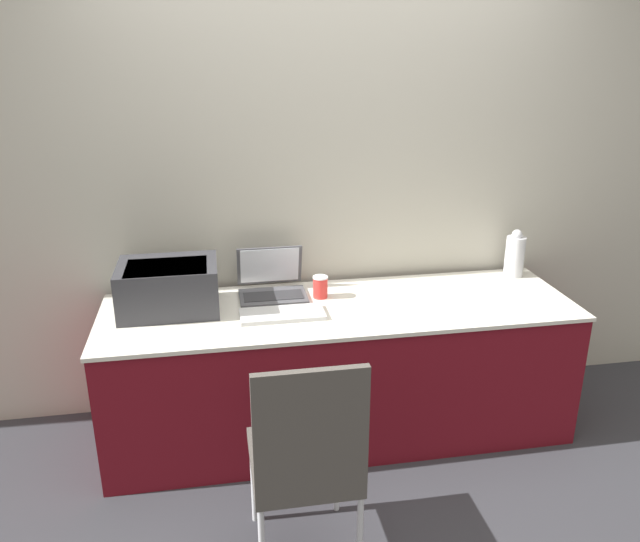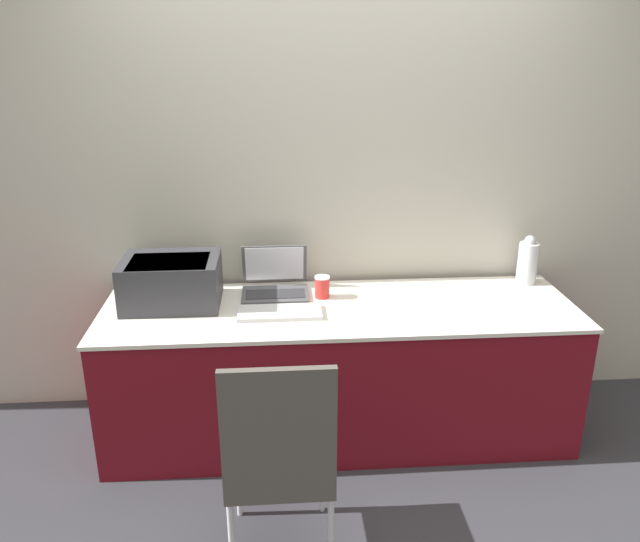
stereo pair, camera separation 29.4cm
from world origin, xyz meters
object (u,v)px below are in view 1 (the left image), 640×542
at_px(laptop_left, 272,285).
at_px(metal_pitcher, 515,255).
at_px(external_keyboard, 282,314).
at_px(chair, 306,454).
at_px(printer, 169,285).
at_px(coffee_cup, 320,287).

distance_m(laptop_left, metal_pitcher, 1.38).
relative_size(external_keyboard, chair, 0.42).
height_order(external_keyboard, metal_pitcher, metal_pitcher).
distance_m(external_keyboard, chair, 0.86).
relative_size(printer, external_keyboard, 1.17).
relative_size(printer, metal_pitcher, 1.77).
relative_size(printer, coffee_cup, 4.15).
xyz_separation_m(coffee_cup, metal_pitcher, (1.13, 0.13, 0.06)).
height_order(printer, metal_pitcher, metal_pitcher).
xyz_separation_m(printer, metal_pitcher, (1.89, 0.16, -0.01)).
bearing_deg(metal_pitcher, external_keyboard, -166.36).
bearing_deg(coffee_cup, laptop_left, 161.13).
xyz_separation_m(printer, external_keyboard, (0.54, -0.17, -0.12)).
relative_size(printer, chair, 0.50).
bearing_deg(printer, laptop_left, 12.20).
distance_m(printer, coffee_cup, 0.76).
bearing_deg(printer, coffee_cup, 2.15).
xyz_separation_m(external_keyboard, chair, (-0.02, -0.84, -0.19)).
distance_m(printer, metal_pitcher, 1.90).
xyz_separation_m(metal_pitcher, chair, (-1.37, -1.17, -0.30)).
xyz_separation_m(laptop_left, external_keyboard, (0.02, -0.28, -0.04)).
relative_size(coffee_cup, metal_pitcher, 0.43).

